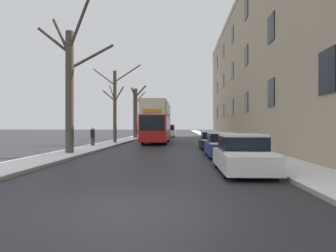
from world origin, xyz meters
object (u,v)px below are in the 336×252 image
(bare_tree_left_0, at_px, (70,85))
(pedestrian_left_sidewalk, at_px, (93,136))
(parked_car_1, at_px, (222,146))
(oncoming_van, at_px, (169,130))
(parked_car_0, at_px, (243,155))
(bare_tree_left_1, at_px, (115,103))
(bare_tree_left_3, at_px, (145,118))
(double_decker_bus, at_px, (157,120))
(bare_tree_left_2, at_px, (136,111))
(parked_car_2, at_px, (211,141))

(bare_tree_left_0, height_order, pedestrian_left_sidewalk, bare_tree_left_0)
(parked_car_1, bearing_deg, oncoming_van, 97.85)
(parked_car_0, bearing_deg, bare_tree_left_0, 144.99)
(bare_tree_left_1, relative_size, pedestrian_left_sidewalk, 4.55)
(bare_tree_left_0, height_order, bare_tree_left_3, bare_tree_left_0)
(bare_tree_left_1, xyz_separation_m, parked_car_1, (9.32, -12.66, -3.52))
(bare_tree_left_0, xyz_separation_m, pedestrian_left_sidewalk, (-0.76, 7.22, -3.41))
(bare_tree_left_1, xyz_separation_m, pedestrian_left_sidewalk, (-0.80, -5.02, -3.21))
(bare_tree_left_1, distance_m, double_decker_bus, 4.99)
(bare_tree_left_0, xyz_separation_m, bare_tree_left_2, (0.22, 25.10, -0.30))
(bare_tree_left_2, distance_m, parked_car_2, 21.56)
(bare_tree_left_1, height_order, pedestrian_left_sidewalk, bare_tree_left_1)
(parked_car_2, bearing_deg, parked_car_1, -90.00)
(parked_car_1, height_order, pedestrian_left_sidewalk, pedestrian_left_sidewalk)
(bare_tree_left_1, distance_m, parked_car_1, 16.11)
(bare_tree_left_0, xyz_separation_m, bare_tree_left_3, (-0.11, 38.72, -0.96))
(bare_tree_left_1, bearing_deg, parked_car_1, -53.62)
(bare_tree_left_2, relative_size, parked_car_2, 1.78)
(parked_car_1, bearing_deg, pedestrian_left_sidewalk, 143.00)
(parked_car_2, relative_size, pedestrian_left_sidewalk, 2.47)
(oncoming_van, bearing_deg, parked_car_1, -82.15)
(double_decker_bus, bearing_deg, bare_tree_left_3, 100.10)
(bare_tree_left_3, relative_size, oncoming_van, 1.27)
(bare_tree_left_1, bearing_deg, parked_car_2, -34.34)
(oncoming_van, height_order, pedestrian_left_sidewalk, oncoming_van)
(parked_car_2, xyz_separation_m, pedestrian_left_sidewalk, (-10.13, 1.34, 0.33))
(bare_tree_left_0, distance_m, pedestrian_left_sidewalk, 8.02)
(bare_tree_left_0, bearing_deg, parked_car_1, -2.50)
(double_decker_bus, distance_m, parked_car_1, 15.76)
(parked_car_0, xyz_separation_m, pedestrian_left_sidewalk, (-10.13, 13.78, 0.29))
(bare_tree_left_2, xyz_separation_m, bare_tree_left_3, (-0.33, 13.62, -0.66))
(parked_car_1, bearing_deg, bare_tree_left_3, 103.61)
(pedestrian_left_sidewalk, bearing_deg, bare_tree_left_3, 51.20)
(bare_tree_left_1, distance_m, parked_car_0, 21.28)
(bare_tree_left_2, height_order, oncoming_van, bare_tree_left_2)
(bare_tree_left_3, height_order, parked_car_0, bare_tree_left_3)
(bare_tree_left_1, height_order, parked_car_2, bare_tree_left_1)
(bare_tree_left_2, height_order, parked_car_2, bare_tree_left_2)
(bare_tree_left_1, bearing_deg, bare_tree_left_2, 89.21)
(bare_tree_left_0, height_order, bare_tree_left_1, bare_tree_left_0)
(bare_tree_left_2, height_order, bare_tree_left_3, bare_tree_left_2)
(bare_tree_left_3, bearing_deg, bare_tree_left_0, -89.84)
(bare_tree_left_3, distance_m, double_decker_bus, 24.75)
(bare_tree_left_2, height_order, pedestrian_left_sidewalk, bare_tree_left_2)
(bare_tree_left_2, bearing_deg, pedestrian_left_sidewalk, -93.13)
(bare_tree_left_0, bearing_deg, bare_tree_left_2, 89.50)
(parked_car_2, distance_m, pedestrian_left_sidewalk, 10.22)
(bare_tree_left_2, relative_size, double_decker_bus, 0.71)
(bare_tree_left_1, height_order, parked_car_1, bare_tree_left_1)
(bare_tree_left_2, height_order, parked_car_1, bare_tree_left_2)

